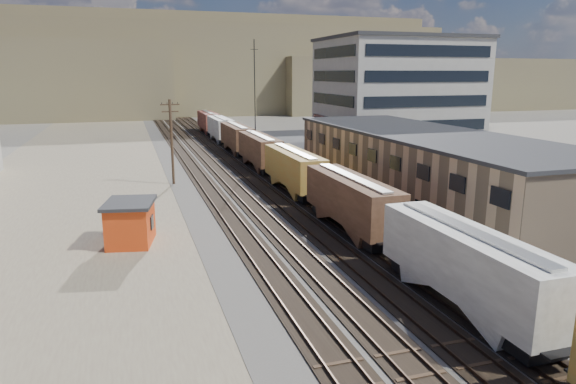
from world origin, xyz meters
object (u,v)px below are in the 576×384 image
object	(u,v)px
freight_train	(275,157)
maintenance_shed	(130,222)
utility_pole_north	(172,140)
parked_car_blue	(377,149)

from	to	relation	value
freight_train	maintenance_shed	world-z (taller)	freight_train
utility_pole_north	parked_car_blue	distance (m)	37.77
maintenance_shed	parked_car_blue	bearing A→B (deg)	42.47
utility_pole_north	parked_car_blue	world-z (taller)	utility_pole_north
utility_pole_north	maintenance_shed	distance (m)	22.24
maintenance_shed	parked_car_blue	xyz separation A→B (m)	(39.55, 36.20, -0.97)
freight_train	parked_car_blue	distance (m)	27.23
maintenance_shed	parked_car_blue	size ratio (longest dim) A/B	0.96
freight_train	parked_car_blue	bearing A→B (deg)	35.42
freight_train	parked_car_blue	world-z (taller)	freight_train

